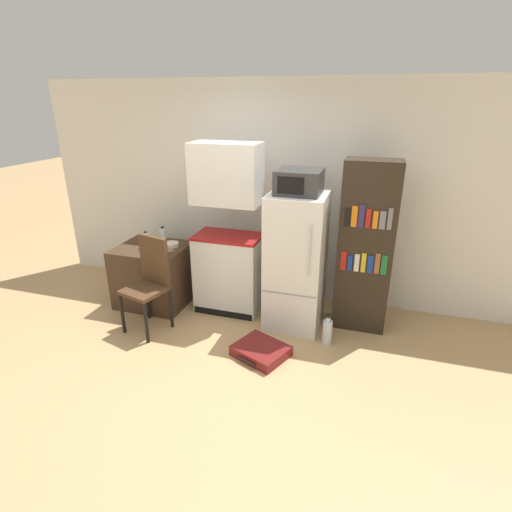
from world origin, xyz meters
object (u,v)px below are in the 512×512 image
Objects in this scene: side_table at (154,275)px; bowl at (172,245)px; kitchen_hutch at (228,238)px; water_bottle_front at (327,331)px; refrigerator at (296,261)px; bookshelf at (365,248)px; bottle_clear_short at (163,236)px; bottle_milk_white at (146,241)px; suitcase_large_flat at (261,351)px; bottle_amber_beer at (152,248)px; chair at (150,277)px; microwave at (299,182)px.

bowl is at bearing 20.60° from side_table.
water_bottle_front is (1.24, -0.41, -0.76)m from kitchen_hutch.
kitchen_hutch is at bearing 173.76° from refrigerator.
bookshelf is 9.16× the size of bottle_clear_short.
bottle_milk_white is at bearing -174.22° from bookshelf.
bowl is 1.72m from suitcase_large_flat.
bottle_milk_white is 0.29m from bowl.
suitcase_large_flat is at bearing -18.60° from bottle_amber_beer.
chair is (0.13, -0.30, -0.20)m from bottle_amber_beer.
bottle_milk_white is 0.64× the size of water_bottle_front.
bottle_amber_beer reaches higher than bowl.
bottle_clear_short is at bearing 175.46° from kitchen_hutch.
bottle_amber_beer is at bearing -171.03° from microwave.
bowl is at bearing 178.06° from microwave.
bottle_clear_short reaches higher than bottle_amber_beer.
microwave reaches higher than refrigerator.
bottle_clear_short reaches higher than bowl.
bookshelf is at bearing -0.04° from bottle_clear_short.
side_table is 0.46m from bottle_milk_white.
kitchen_hutch is 1.51m from water_bottle_front.
kitchen_hutch reaches higher than refrigerator.
bottle_milk_white is (-0.96, -0.18, -0.08)m from kitchen_hutch.
bookshelf is at bearing 4.47° from side_table.
bottle_clear_short reaches higher than water_bottle_front.
microwave is 1.74m from suitcase_large_flat.
side_table is 1.84× the size of microwave.
microwave is 2.22× the size of bottle_clear_short.
suitcase_large_flat is at bearing -134.58° from bookshelf.
kitchen_hutch is at bearing 7.53° from side_table.
refrigerator reaches higher than bowl.
bookshelf is 1.77× the size of chair.
bottle_milk_white is (-0.02, -0.06, 0.46)m from side_table.
chair is at bearing -61.47° from side_table.
side_table is at bearing -172.47° from kitchen_hutch.
microwave reaches higher than suitcase_large_flat.
bottle_amber_beer is (-1.60, -0.25, -0.80)m from microwave.
side_table is 1.80m from refrigerator.
bottle_clear_short is (-0.88, 0.07, -0.09)m from kitchen_hutch.
bottle_milk_white is at bearing -176.98° from refrigerator.
microwave is at bearing -167.27° from bookshelf.
refrigerator is 1.63m from bottle_amber_beer.
refrigerator reaches higher than suitcase_large_flat.
kitchen_hutch reaches higher than bottle_amber_beer.
bookshelf is (0.71, 0.16, 0.18)m from refrigerator.
kitchen_hutch is 0.84m from refrigerator.
bowl is 0.28× the size of suitcase_large_flat.
microwave is 1.76m from bowl.
microwave is 0.43× the size of chair.
bottle_milk_white is 1.22× the size of bowl.
bottle_milk_white is 0.20× the size of chair.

